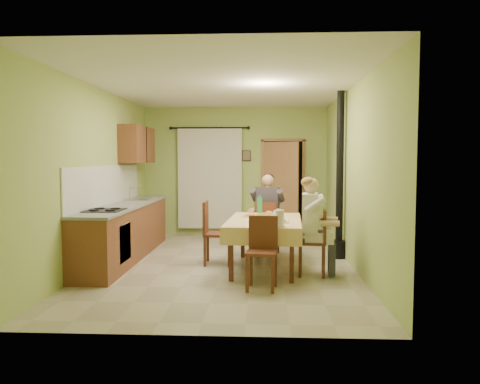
# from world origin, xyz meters

# --- Properties ---
(floor) EXTENTS (4.00, 6.00, 0.01)m
(floor) POSITION_xyz_m (0.00, 0.00, 0.00)
(floor) COLOR tan
(floor) RESTS_ON ground
(room_shell) EXTENTS (4.04, 6.04, 2.82)m
(room_shell) POSITION_xyz_m (0.00, 0.00, 1.82)
(room_shell) COLOR #A6BD61
(room_shell) RESTS_ON ground
(kitchen_run) EXTENTS (0.64, 3.64, 1.56)m
(kitchen_run) POSITION_xyz_m (-1.71, 0.40, 0.48)
(kitchen_run) COLOR brown
(kitchen_run) RESTS_ON ground
(upper_cabinets) EXTENTS (0.35, 1.40, 0.70)m
(upper_cabinets) POSITION_xyz_m (-1.82, 1.70, 1.95)
(upper_cabinets) COLOR brown
(upper_cabinets) RESTS_ON room_shell
(curtain) EXTENTS (1.70, 0.07, 2.22)m
(curtain) POSITION_xyz_m (-0.55, 2.90, 1.26)
(curtain) COLOR black
(curtain) RESTS_ON ground
(doorway) EXTENTS (0.96, 0.44, 2.15)m
(doorway) POSITION_xyz_m (1.03, 2.88, 1.05)
(doorway) COLOR black
(doorway) RESTS_ON ground
(dining_table) EXTENTS (1.21, 1.90, 0.76)m
(dining_table) POSITION_xyz_m (0.64, -0.25, 0.38)
(dining_table) COLOR #E5BA7A
(dining_table) RESTS_ON ground
(tableware) EXTENTS (0.73, 1.64, 0.33)m
(tableware) POSITION_xyz_m (0.67, -0.35, 0.81)
(tableware) COLOR white
(tableware) RESTS_ON dining_table
(chair_far) EXTENTS (0.46, 0.46, 0.93)m
(chair_far) POSITION_xyz_m (0.69, 0.87, 0.29)
(chair_far) COLOR #552717
(chair_far) RESTS_ON ground
(chair_near) EXTENTS (0.43, 0.43, 0.93)m
(chair_near) POSITION_xyz_m (0.60, -1.38, 0.29)
(chair_near) COLOR #552717
(chair_near) RESTS_ON ground
(chair_right) EXTENTS (0.43, 0.43, 0.94)m
(chair_right) POSITION_xyz_m (1.34, -0.61, 0.29)
(chair_right) COLOR #552717
(chair_right) RESTS_ON ground
(chair_left) EXTENTS (0.44, 0.44, 1.00)m
(chair_left) POSITION_xyz_m (-0.11, 0.05, 0.29)
(chair_left) COLOR #552717
(chair_left) RESTS_ON ground
(man_far) EXTENTS (0.63, 0.55, 1.39)m
(man_far) POSITION_xyz_m (0.70, 0.88, 0.88)
(man_far) COLOR #38333D
(man_far) RESTS_ON chair_far
(man_right) EXTENTS (0.50, 0.61, 1.39)m
(man_right) POSITION_xyz_m (1.32, -0.60, 0.88)
(man_right) COLOR silver
(man_right) RESTS_ON chair_right
(stove_flue) EXTENTS (0.24, 0.24, 2.80)m
(stove_flue) POSITION_xyz_m (1.90, 0.60, 1.02)
(stove_flue) COLOR black
(stove_flue) RESTS_ON ground
(picture_back) EXTENTS (0.19, 0.03, 0.23)m
(picture_back) POSITION_xyz_m (0.25, 2.97, 1.75)
(picture_back) COLOR black
(picture_back) RESTS_ON room_shell
(picture_right) EXTENTS (0.03, 0.31, 0.21)m
(picture_right) POSITION_xyz_m (1.97, 1.20, 1.85)
(picture_right) COLOR brown
(picture_right) RESTS_ON room_shell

